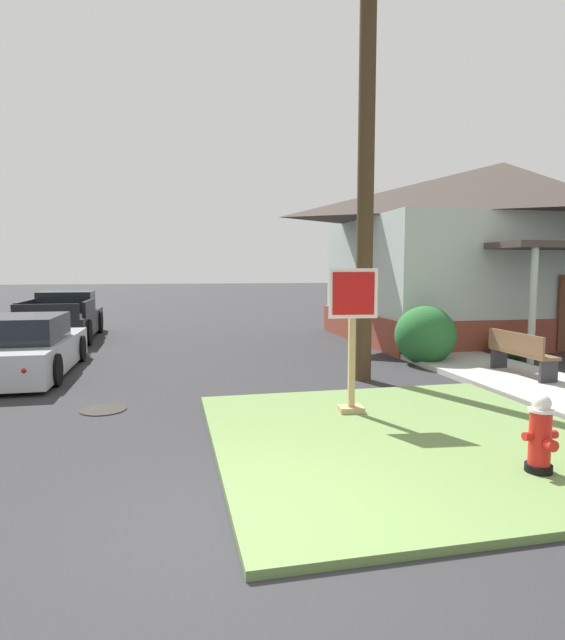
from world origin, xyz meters
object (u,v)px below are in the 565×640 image
Objects in this scene: street_bench at (520,351)px; utility_pole at (367,90)px; fire_hydrant at (540,436)px; manhole_cover at (103,410)px; stop_sign at (352,343)px; parked_sedan_silver at (26,349)px; pickup_truck_black at (64,320)px.

street_bench is 5.83m from utility_pole.
manhole_cover is (-4.78, 3.77, -0.46)m from fire_hydrant.
utility_pole is (1.12, 2.41, 4.45)m from stop_sign.
parked_sedan_silver is at bearing 163.20° from utility_pole.
pickup_truck_black is at bearing 139.56° from street_bench.
manhole_cover is 7.77m from street_bench.
fire_hydrant is 7.13m from utility_pole.
street_bench is (4.09, 1.67, -0.52)m from stop_sign.
manhole_cover is at bearing -59.62° from parked_sedan_silver.
street_bench is at bearing -15.95° from parked_sedan_silver.
fire_hydrant is 0.39× the size of stop_sign.
fire_hydrant reaches higher than manhole_cover.
street_bench is (2.96, 4.25, 0.12)m from fire_hydrant.
parked_sedan_silver is 2.70× the size of street_bench.
fire_hydrant is at bearing -66.36° from stop_sign.
parked_sedan_silver is at bearing -86.71° from pickup_truck_black.
street_bench is at bearing 22.24° from stop_sign.
stop_sign is 0.41× the size of pickup_truck_black.
parked_sedan_silver is 0.85× the size of pickup_truck_black.
fire_hydrant is 0.19× the size of parked_sedan_silver.
fire_hydrant is 9.68m from parked_sedan_silver.
street_bench is at bearing 3.58° from manhole_cover.
parked_sedan_silver is (-5.55, 4.43, -0.57)m from stop_sign.
stop_sign reaches higher than pickup_truck_black.
street_bench is 0.15× the size of utility_pole.
manhole_cover is 9.27m from pickup_truck_black.
parked_sedan_silver is 10.02m from street_bench.
fire_hydrant is 0.16× the size of pickup_truck_black.
pickup_truck_black is at bearing 103.94° from manhole_cover.
stop_sign is 1.30× the size of street_bench.
pickup_truck_black reaches higher than parked_sedan_silver.
manhole_cover is at bearing 161.96° from stop_sign.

